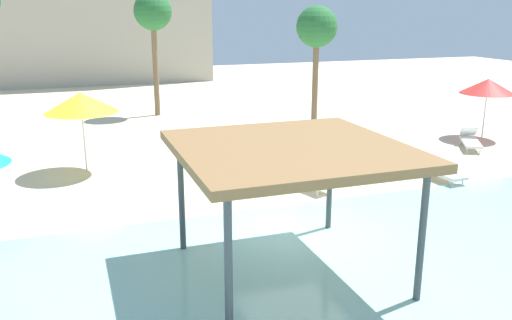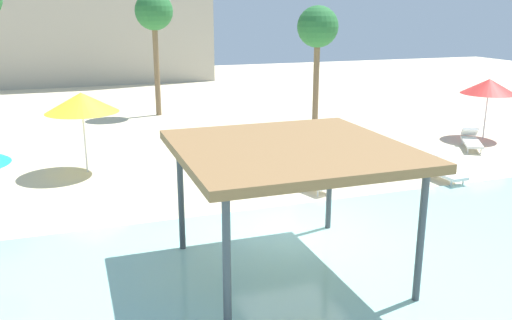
{
  "view_description": "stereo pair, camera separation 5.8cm",
  "coord_description": "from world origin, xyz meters",
  "px_view_note": "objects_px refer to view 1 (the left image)",
  "views": [
    {
      "loc": [
        -5.13,
        -11.68,
        5.38
      ],
      "look_at": [
        -0.32,
        2.0,
        1.3
      ],
      "focal_mm": 37.87,
      "sensor_mm": 36.0,
      "label": 1
    },
    {
      "loc": [
        -5.08,
        -11.7,
        5.38
      ],
      "look_at": [
        -0.32,
        2.0,
        1.3
      ],
      "focal_mm": 37.87,
      "sensor_mm": 36.0,
      "label": 2
    }
  ],
  "objects_px": {
    "lounge_chair_1": "(304,177)",
    "palm_tree_0": "(317,29)",
    "shade_pavilion": "(291,153)",
    "beach_umbrella_red_0": "(488,86)",
    "beach_umbrella_yellow_3": "(81,103)",
    "lounge_chair_4": "(470,140)",
    "lounge_chair_5": "(438,169)",
    "lounge_chair_2": "(302,155)",
    "palm_tree_2": "(153,14)"
  },
  "relations": [
    {
      "from": "beach_umbrella_red_0",
      "to": "lounge_chair_2",
      "type": "relative_size",
      "value": 1.28
    },
    {
      "from": "shade_pavilion",
      "to": "palm_tree_0",
      "type": "bearing_deg",
      "value": 62.73
    },
    {
      "from": "lounge_chair_1",
      "to": "lounge_chair_2",
      "type": "bearing_deg",
      "value": 139.04
    },
    {
      "from": "beach_umbrella_yellow_3",
      "to": "palm_tree_0",
      "type": "xyz_separation_m",
      "value": [
        10.66,
        4.54,
        2.07
      ]
    },
    {
      "from": "shade_pavilion",
      "to": "beach_umbrella_red_0",
      "type": "xyz_separation_m",
      "value": [
        12.65,
        8.64,
        -0.39
      ]
    },
    {
      "from": "beach_umbrella_yellow_3",
      "to": "lounge_chair_1",
      "type": "bearing_deg",
      "value": -31.86
    },
    {
      "from": "lounge_chair_4",
      "to": "palm_tree_2",
      "type": "xyz_separation_m",
      "value": [
        -10.64,
        11.08,
        4.78
      ]
    },
    {
      "from": "shade_pavilion",
      "to": "palm_tree_0",
      "type": "relative_size",
      "value": 0.8
    },
    {
      "from": "palm_tree_0",
      "to": "palm_tree_2",
      "type": "relative_size",
      "value": 0.89
    },
    {
      "from": "beach_umbrella_red_0",
      "to": "lounge_chair_1",
      "type": "xyz_separation_m",
      "value": [
        -10.01,
        -3.55,
        -1.9
      ]
    },
    {
      "from": "lounge_chair_4",
      "to": "lounge_chair_2",
      "type": "bearing_deg",
      "value": -59.25
    },
    {
      "from": "lounge_chair_1",
      "to": "lounge_chair_4",
      "type": "relative_size",
      "value": 1.03
    },
    {
      "from": "beach_umbrella_yellow_3",
      "to": "palm_tree_0",
      "type": "relative_size",
      "value": 0.49
    },
    {
      "from": "lounge_chair_1",
      "to": "palm_tree_0",
      "type": "relative_size",
      "value": 0.36
    },
    {
      "from": "beach_umbrella_red_0",
      "to": "lounge_chair_4",
      "type": "distance_m",
      "value": 2.82
    },
    {
      "from": "beach_umbrella_yellow_3",
      "to": "lounge_chair_5",
      "type": "xyz_separation_m",
      "value": [
        10.82,
        -4.55,
        -2.06
      ]
    },
    {
      "from": "beach_umbrella_red_0",
      "to": "palm_tree_0",
      "type": "distance_m",
      "value": 7.82
    },
    {
      "from": "beach_umbrella_yellow_3",
      "to": "palm_tree_2",
      "type": "xyz_separation_m",
      "value": [
        3.99,
        9.48,
        2.72
      ]
    },
    {
      "from": "shade_pavilion",
      "to": "beach_umbrella_red_0",
      "type": "height_order",
      "value": "shade_pavilion"
    },
    {
      "from": "lounge_chair_5",
      "to": "palm_tree_2",
      "type": "distance_m",
      "value": 16.32
    },
    {
      "from": "shade_pavilion",
      "to": "palm_tree_2",
      "type": "bearing_deg",
      "value": 89.02
    },
    {
      "from": "lounge_chair_4",
      "to": "palm_tree_0",
      "type": "bearing_deg",
      "value": -115.56
    },
    {
      "from": "beach_umbrella_red_0",
      "to": "shade_pavilion",
      "type": "bearing_deg",
      "value": -145.66
    },
    {
      "from": "lounge_chair_2",
      "to": "shade_pavilion",
      "type": "bearing_deg",
      "value": -3.99
    },
    {
      "from": "beach_umbrella_red_0",
      "to": "lounge_chair_2",
      "type": "distance_m",
      "value": 9.24
    },
    {
      "from": "lounge_chair_2",
      "to": "palm_tree_2",
      "type": "xyz_separation_m",
      "value": [
        -3.36,
        10.98,
        4.78
      ]
    },
    {
      "from": "lounge_chair_1",
      "to": "palm_tree_2",
      "type": "distance_m",
      "value": 14.41
    },
    {
      "from": "lounge_chair_4",
      "to": "shade_pavilion",
      "type": "bearing_deg",
      "value": -24.4
    },
    {
      "from": "beach_umbrella_yellow_3",
      "to": "lounge_chair_5",
      "type": "height_order",
      "value": "beach_umbrella_yellow_3"
    },
    {
      "from": "beach_umbrella_red_0",
      "to": "lounge_chair_1",
      "type": "relative_size",
      "value": 1.28
    },
    {
      "from": "shade_pavilion",
      "to": "palm_tree_0",
      "type": "distance_m",
      "value": 15.36
    },
    {
      "from": "shade_pavilion",
      "to": "beach_umbrella_yellow_3",
      "type": "bearing_deg",
      "value": 112.18
    },
    {
      "from": "palm_tree_0",
      "to": "palm_tree_2",
      "type": "xyz_separation_m",
      "value": [
        -6.67,
        4.94,
        0.64
      ]
    },
    {
      "from": "beach_umbrella_red_0",
      "to": "beach_umbrella_yellow_3",
      "type": "distance_m",
      "value": 16.33
    },
    {
      "from": "palm_tree_0",
      "to": "palm_tree_2",
      "type": "bearing_deg",
      "value": 143.47
    },
    {
      "from": "palm_tree_2",
      "to": "shade_pavilion",
      "type": "bearing_deg",
      "value": -90.98
    },
    {
      "from": "beach_umbrella_yellow_3",
      "to": "beach_umbrella_red_0",
      "type": "bearing_deg",
      "value": -1.31
    },
    {
      "from": "palm_tree_2",
      "to": "lounge_chair_1",
      "type": "bearing_deg",
      "value": -80.18
    },
    {
      "from": "beach_umbrella_red_0",
      "to": "palm_tree_0",
      "type": "height_order",
      "value": "palm_tree_0"
    },
    {
      "from": "shade_pavilion",
      "to": "lounge_chair_1",
      "type": "xyz_separation_m",
      "value": [
        2.64,
        5.09,
        -2.29
      ]
    },
    {
      "from": "beach_umbrella_red_0",
      "to": "palm_tree_2",
      "type": "relative_size",
      "value": 0.41
    },
    {
      "from": "palm_tree_0",
      "to": "shade_pavilion",
      "type": "bearing_deg",
      "value": -117.27
    },
    {
      "from": "lounge_chair_5",
      "to": "palm_tree_2",
      "type": "xyz_separation_m",
      "value": [
        -6.83,
        14.02,
        4.78
      ]
    },
    {
      "from": "beach_umbrella_yellow_3",
      "to": "lounge_chair_5",
      "type": "distance_m",
      "value": 11.92
    },
    {
      "from": "lounge_chair_2",
      "to": "lounge_chair_5",
      "type": "relative_size",
      "value": 1.03
    },
    {
      "from": "beach_umbrella_yellow_3",
      "to": "palm_tree_2",
      "type": "bearing_deg",
      "value": 67.17
    },
    {
      "from": "shade_pavilion",
      "to": "lounge_chair_2",
      "type": "height_order",
      "value": "shade_pavilion"
    },
    {
      "from": "shade_pavilion",
      "to": "palm_tree_2",
      "type": "height_order",
      "value": "palm_tree_2"
    },
    {
      "from": "lounge_chair_4",
      "to": "lounge_chair_5",
      "type": "xyz_separation_m",
      "value": [
        -3.81,
        -2.95,
        0.0
      ]
    },
    {
      "from": "beach_umbrella_yellow_3",
      "to": "palm_tree_0",
      "type": "distance_m",
      "value": 11.77
    }
  ]
}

